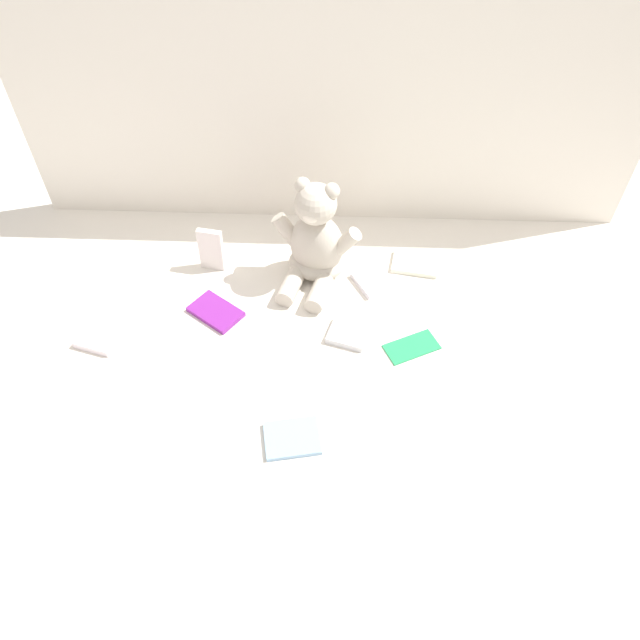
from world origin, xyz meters
TOP-DOWN VIEW (x-y plane):
  - ground_plane at (0.00, 0.00)m, footprint 3.20×3.20m
  - backdrop_drape at (0.00, 0.43)m, footprint 1.72×0.03m
  - teddy_bear at (-0.03, 0.16)m, footprint 0.25×0.25m
  - book_case_0 at (-0.06, -0.37)m, footprint 0.14×0.12m
  - book_case_1 at (0.25, 0.21)m, footprint 0.14×0.11m
  - book_case_2 at (0.22, -0.10)m, footprint 0.15×0.12m
  - book_case_3 at (-0.29, 0.00)m, footprint 0.16×0.15m
  - book_case_4 at (-0.57, -0.11)m, footprint 0.12×0.10m
  - book_case_5 at (0.12, 0.13)m, footprint 0.12×0.13m
  - book_case_6 at (-0.32, 0.18)m, footprint 0.07×0.04m
  - book_case_7 at (0.06, -0.06)m, footprint 0.12×0.11m

SIDE VIEW (x-z plane):
  - ground_plane at x=0.00m, z-range 0.00..0.00m
  - book_case_2 at x=0.22m, z-range 0.00..0.01m
  - book_case_0 at x=-0.06m, z-range 0.00..0.01m
  - book_case_3 at x=-0.29m, z-range 0.00..0.01m
  - book_case_1 at x=0.25m, z-range 0.00..0.01m
  - book_case_5 at x=0.12m, z-range 0.00..0.02m
  - book_case_7 at x=0.06m, z-range 0.00..0.02m
  - book_case_4 at x=-0.57m, z-range 0.00..0.02m
  - book_case_6 at x=-0.32m, z-range 0.00..0.13m
  - teddy_bear at x=-0.03m, z-range -0.04..0.26m
  - backdrop_drape at x=0.00m, z-range 0.00..0.65m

